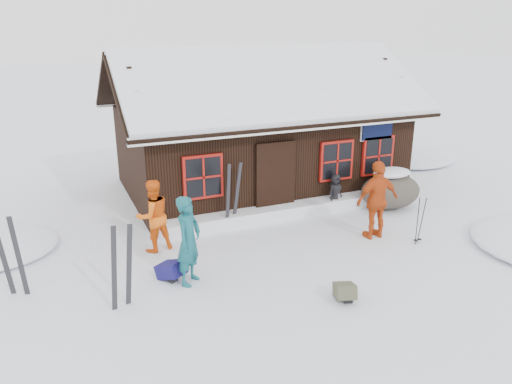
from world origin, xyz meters
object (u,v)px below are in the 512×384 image
skier_orange_right (377,200)px  ski_poles (420,221)px  boulder (390,190)px  backpack_blue (171,273)px  skier_orange_left (153,216)px  skier_teal (189,241)px  ski_pair_left (122,268)px  skier_crouched (335,192)px  backpack_olive (345,294)px

skier_orange_right → ski_poles: size_ratio=1.63×
boulder → backpack_blue: (-6.76, -1.67, -0.38)m
skier_orange_left → ski_poles: size_ratio=1.43×
skier_teal → ski_pair_left: (-1.37, -0.37, -0.14)m
skier_orange_left → skier_orange_right: 5.32m
ski_pair_left → ski_poles: 6.92m
skier_crouched → backpack_blue: bearing=-179.5°
skier_orange_left → skier_crouched: size_ratio=1.65×
skier_orange_right → ski_poles: (0.75, -0.69, -0.42)m
skier_orange_left → boulder: (6.76, 0.15, -0.33)m
ski_poles → backpack_olive: 3.43m
skier_teal → ski_pair_left: bearing=148.4°
skier_orange_left → backpack_blue: skier_orange_left is taller
skier_teal → ski_poles: (5.55, -0.30, -0.37)m
skier_orange_right → boulder: (1.64, 1.56, -0.45)m
skier_crouched → backpack_olive: size_ratio=2.11×
ski_pair_left → backpack_olive: bearing=-27.5°
ski_poles → skier_orange_left: bearing=160.3°
skier_teal → backpack_blue: 0.89m
backpack_blue → ski_pair_left: bearing=179.6°
ski_poles → backpack_olive: ski_poles is taller
skier_orange_left → boulder: 6.77m
ski_poles → backpack_blue: ski_poles is taller
skier_orange_right → backpack_blue: 5.19m
skier_teal → ski_pair_left: 1.43m
skier_orange_right → boulder: skier_orange_right is taller
skier_teal → ski_pair_left: size_ratio=1.11×
skier_orange_left → boulder: bearing=167.4°
boulder → skier_orange_left: bearing=-178.7°
boulder → ski_pair_left: bearing=-163.5°
skier_orange_right → backpack_blue: bearing=0.9°
skier_teal → skier_crouched: (4.91, 2.44, -0.41)m
skier_teal → backpack_blue: (-0.32, 0.28, -0.78)m
skier_orange_left → skier_orange_right: skier_orange_right is taller
boulder → ski_pair_left: 8.15m
skier_orange_left → backpack_blue: 1.68m
skier_teal → backpack_olive: 3.20m
skier_teal → ski_poles: skier_teal is taller
skier_teal → skier_orange_right: bearing=-42.1°
skier_crouched → backpack_blue: (-5.24, -2.16, -0.37)m
boulder → ski_poles: 2.42m
backpack_olive → backpack_blue: bearing=163.0°
skier_orange_right → boulder: 2.31m
skier_orange_right → skier_crouched: bearing=-93.6°
backpack_olive → skier_teal: bearing=163.6°
skier_orange_left → backpack_olive: (2.83, -3.63, -0.72)m
skier_crouched → ski_pair_left: size_ratio=0.62×
backpack_blue → backpack_olive: size_ratio=1.10×
skier_crouched → boulder: boulder is taller
ski_poles → backpack_olive: size_ratio=2.42×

